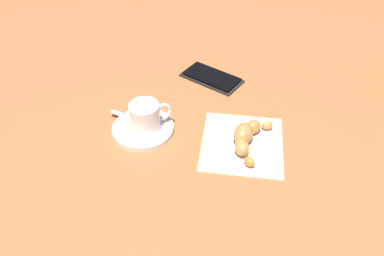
{
  "coord_description": "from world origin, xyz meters",
  "views": [
    {
      "loc": [
        -0.17,
        0.55,
        0.54
      ],
      "look_at": [
        -0.01,
        -0.01,
        0.02
      ],
      "focal_mm": 36.47,
      "sensor_mm": 36.0,
      "label": 1
    }
  ],
  "objects_px": {
    "espresso_cup": "(145,117)",
    "croissant": "(246,136)",
    "saucer": "(144,128)",
    "sugar_packet": "(125,128)",
    "napkin": "(242,143)",
    "cell_phone": "(212,77)",
    "teaspoon": "(145,122)"
  },
  "relations": [
    {
      "from": "teaspoon",
      "to": "croissant",
      "type": "bearing_deg",
      "value": -177.69
    },
    {
      "from": "napkin",
      "to": "croissant",
      "type": "xyz_separation_m",
      "value": [
        -0.01,
        -0.0,
        0.02
      ]
    },
    {
      "from": "saucer",
      "to": "sugar_packet",
      "type": "relative_size",
      "value": 1.86
    },
    {
      "from": "teaspoon",
      "to": "cell_phone",
      "type": "xyz_separation_m",
      "value": [
        -0.09,
        -0.21,
        -0.01
      ]
    },
    {
      "from": "croissant",
      "to": "teaspoon",
      "type": "bearing_deg",
      "value": 2.31
    },
    {
      "from": "croissant",
      "to": "espresso_cup",
      "type": "bearing_deg",
      "value": 6.29
    },
    {
      "from": "teaspoon",
      "to": "cell_phone",
      "type": "bearing_deg",
      "value": -113.51
    },
    {
      "from": "cell_phone",
      "to": "teaspoon",
      "type": "bearing_deg",
      "value": 66.49
    },
    {
      "from": "espresso_cup",
      "to": "cell_phone",
      "type": "distance_m",
      "value": 0.24
    },
    {
      "from": "saucer",
      "to": "cell_phone",
      "type": "height_order",
      "value": "same"
    },
    {
      "from": "saucer",
      "to": "teaspoon",
      "type": "bearing_deg",
      "value": -84.14
    },
    {
      "from": "sugar_packet",
      "to": "saucer",
      "type": "bearing_deg",
      "value": 106.83
    },
    {
      "from": "saucer",
      "to": "cell_phone",
      "type": "xyz_separation_m",
      "value": [
        -0.09,
        -0.22,
        -0.0
      ]
    },
    {
      "from": "croissant",
      "to": "cell_phone",
      "type": "distance_m",
      "value": 0.23
    },
    {
      "from": "napkin",
      "to": "croissant",
      "type": "bearing_deg",
      "value": -153.3
    },
    {
      "from": "saucer",
      "to": "sugar_packet",
      "type": "distance_m",
      "value": 0.04
    },
    {
      "from": "saucer",
      "to": "espresso_cup",
      "type": "height_order",
      "value": "espresso_cup"
    },
    {
      "from": "sugar_packet",
      "to": "cell_phone",
      "type": "xyz_separation_m",
      "value": [
        -0.12,
        -0.24,
        -0.01
      ]
    },
    {
      "from": "napkin",
      "to": "espresso_cup",
      "type": "bearing_deg",
      "value": 5.57
    },
    {
      "from": "espresso_cup",
      "to": "cell_phone",
      "type": "relative_size",
      "value": 0.48
    },
    {
      "from": "cell_phone",
      "to": "napkin",
      "type": "bearing_deg",
      "value": 118.96
    },
    {
      "from": "espresso_cup",
      "to": "croissant",
      "type": "height_order",
      "value": "espresso_cup"
    },
    {
      "from": "saucer",
      "to": "napkin",
      "type": "height_order",
      "value": "saucer"
    },
    {
      "from": "napkin",
      "to": "croissant",
      "type": "relative_size",
      "value": 1.25
    },
    {
      "from": "sugar_packet",
      "to": "cell_phone",
      "type": "relative_size",
      "value": 0.42
    },
    {
      "from": "espresso_cup",
      "to": "sugar_packet",
      "type": "distance_m",
      "value": 0.05
    },
    {
      "from": "espresso_cup",
      "to": "croissant",
      "type": "distance_m",
      "value": 0.2
    },
    {
      "from": "saucer",
      "to": "napkin",
      "type": "distance_m",
      "value": 0.2
    },
    {
      "from": "napkin",
      "to": "cell_phone",
      "type": "relative_size",
      "value": 1.07
    },
    {
      "from": "espresso_cup",
      "to": "napkin",
      "type": "height_order",
      "value": "espresso_cup"
    },
    {
      "from": "saucer",
      "to": "sugar_packet",
      "type": "height_order",
      "value": "sugar_packet"
    },
    {
      "from": "espresso_cup",
      "to": "sugar_packet",
      "type": "bearing_deg",
      "value": 20.31
    }
  ]
}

